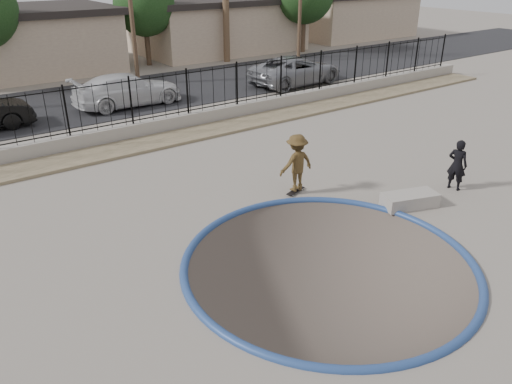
{
  "coord_description": "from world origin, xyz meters",
  "views": [
    {
      "loc": [
        -7.26,
        -8.1,
        6.56
      ],
      "look_at": [
        0.04,
        2.0,
        0.72
      ],
      "focal_mm": 35.0,
      "sensor_mm": 36.0,
      "label": 1
    }
  ],
  "objects": [
    {
      "name": "ground",
      "position": [
        0.0,
        12.0,
        -1.1
      ],
      "size": [
        120.0,
        120.0,
        2.2
      ],
      "primitive_type": "cube",
      "color": "gray",
      "rests_on": "ground"
    },
    {
      "name": "fence",
      "position": [
        0.0,
        10.3,
        1.5
      ],
      "size": [
        40.0,
        0.04,
        1.8
      ],
      "color": "black",
      "rests_on": "retaining_wall"
    },
    {
      "name": "bowl_pit",
      "position": [
        0.0,
        -1.0,
        0.0
      ],
      "size": [
        6.84,
        6.84,
        1.8
      ],
      "primitive_type": null,
      "color": "#50443D",
      "rests_on": "ground"
    },
    {
      "name": "street_tree_mid",
      "position": [
        7.0,
        24.0,
        3.84
      ],
      "size": [
        3.96,
        3.96,
        5.83
      ],
      "color": "#473323",
      "rests_on": "ground"
    },
    {
      "name": "house_east",
      "position": [
        14.0,
        26.5,
        1.97
      ],
      "size": [
        12.6,
        8.6,
        3.9
      ],
      "color": "tan",
      "rests_on": "ground"
    },
    {
      "name": "retaining_wall",
      "position": [
        0.0,
        10.3,
        0.3
      ],
      "size": [
        42.0,
        0.45,
        0.6
      ],
      "primitive_type": "cube",
      "color": "gray",
      "rests_on": "ground"
    },
    {
      "name": "house_east_far",
      "position": [
        28.0,
        26.5,
        1.97
      ],
      "size": [
        11.6,
        8.6,
        3.9
      ],
      "color": "tan",
      "rests_on": "ground"
    },
    {
      "name": "skateboard",
      "position": [
        1.92,
        2.51,
        0.06
      ],
      "size": [
        0.81,
        0.43,
        0.07
      ],
      "rotation": [
        0.0,
        0.0,
        0.32
      ],
      "color": "black",
      "rests_on": "ground"
    },
    {
      "name": "videographer",
      "position": [
        6.12,
        -0.18,
        0.8
      ],
      "size": [
        0.52,
        0.67,
        1.61
      ],
      "primitive_type": "imported",
      "rotation": [
        0.0,
        0.0,
        1.83
      ],
      "color": "black",
      "rests_on": "ground"
    },
    {
      "name": "car_c",
      "position": [
        1.76,
        15.0,
        0.8
      ],
      "size": [
        5.29,
        2.18,
        1.53
      ],
      "primitive_type": "imported",
      "rotation": [
        0.0,
        0.0,
        1.58
      ],
      "color": "silver",
      "rests_on": "street"
    },
    {
      "name": "coping_ring",
      "position": [
        0.0,
        -1.0,
        0.0
      ],
      "size": [
        7.04,
        7.04,
        0.2
      ],
      "primitive_type": "torus",
      "color": "navy",
      "rests_on": "ground"
    },
    {
      "name": "street",
      "position": [
        0.0,
        17.0,
        0.02
      ],
      "size": [
        90.0,
        8.0,
        0.04
      ],
      "primitive_type": "cube",
      "color": "black",
      "rests_on": "ground"
    },
    {
      "name": "house_center",
      "position": [
        0.0,
        26.5,
        1.97
      ],
      "size": [
        10.6,
        8.6,
        3.9
      ],
      "color": "tan",
      "rests_on": "ground"
    },
    {
      "name": "concrete_ledge",
      "position": [
        4.0,
        -0.16,
        0.2
      ],
      "size": [
        1.74,
        1.18,
        0.4
      ],
      "primitive_type": "cube",
      "rotation": [
        0.0,
        0.0,
        -0.33
      ],
      "color": "#9E968C",
      "rests_on": "ground"
    },
    {
      "name": "skater",
      "position": [
        1.92,
        2.51,
        0.89
      ],
      "size": [
        1.18,
        0.72,
        1.78
      ],
      "primitive_type": "imported",
      "rotation": [
        0.0,
        0.0,
        3.09
      ],
      "color": "brown",
      "rests_on": "ground"
    },
    {
      "name": "car_d",
      "position": [
        11.3,
        13.7,
        0.83
      ],
      "size": [
        5.86,
        3.01,
        1.58
      ],
      "primitive_type": "imported",
      "rotation": [
        0.0,
        0.0,
        1.64
      ],
      "color": "gray",
      "rests_on": "street"
    },
    {
      "name": "rock_strip",
      "position": [
        0.0,
        9.2,
        0.06
      ],
      "size": [
        42.0,
        1.6,
        0.11
      ],
      "primitive_type": "cube",
      "color": "tan",
      "rests_on": "ground"
    }
  ]
}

